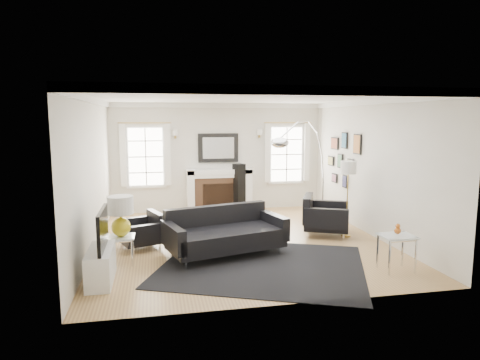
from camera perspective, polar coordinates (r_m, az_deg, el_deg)
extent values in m
plane|color=#9A6D40|center=(8.56, 0.08, -8.11)|extent=(6.00, 6.00, 0.00)
cube|color=silver|center=(11.22, -2.94, 3.04)|extent=(5.50, 0.04, 2.80)
cube|color=silver|center=(5.40, 6.36, -2.51)|extent=(5.50, 0.04, 2.80)
cube|color=silver|center=(8.20, -19.13, 0.72)|extent=(0.04, 6.00, 2.80)
cube|color=silver|center=(9.22, 17.10, 1.59)|extent=(0.04, 6.00, 2.80)
cube|color=white|center=(8.23, 0.08, 10.97)|extent=(5.50, 6.00, 0.02)
cube|color=white|center=(8.22, 0.08, 10.55)|extent=(5.50, 6.00, 0.12)
cube|color=white|center=(11.04, -6.61, -1.53)|extent=(0.18, 0.38, 1.10)
cube|color=white|center=(11.26, 1.02, -1.29)|extent=(0.18, 0.38, 1.10)
cube|color=white|center=(11.06, -2.77, 1.15)|extent=(1.70, 0.38, 0.12)
cube|color=white|center=(11.07, -2.77, 0.63)|extent=(1.50, 0.34, 0.10)
cube|color=brown|center=(11.16, -2.77, -1.90)|extent=(1.30, 0.30, 0.90)
cube|color=black|center=(11.08, -2.69, -2.34)|extent=(0.90, 0.10, 0.76)
cube|color=brown|center=(10.99, -2.54, -4.35)|extent=(1.70, 0.50, 0.04)
cube|color=black|center=(11.16, -2.92, 4.30)|extent=(1.05, 0.06, 0.75)
cube|color=white|center=(11.12, -2.89, 4.29)|extent=(0.82, 0.02, 0.55)
cube|color=white|center=(11.07, -12.45, 3.05)|extent=(1.00, 0.05, 1.60)
cube|color=white|center=(11.04, -12.45, 3.04)|extent=(0.84, 0.02, 1.44)
cube|color=white|center=(10.99, -15.34, 3.18)|extent=(0.14, 0.05, 1.55)
cube|color=white|center=(10.97, -9.59, 3.35)|extent=(0.14, 0.05, 1.55)
cube|color=white|center=(11.60, 6.18, 3.42)|extent=(1.00, 0.05, 1.60)
cube|color=white|center=(11.57, 6.23, 3.41)|extent=(0.84, 0.02, 1.44)
cube|color=white|center=(11.34, 3.68, 3.60)|extent=(0.14, 0.05, 1.55)
cube|color=white|center=(11.67, 8.91, 3.65)|extent=(0.14, 0.05, 1.55)
cube|color=black|center=(9.70, 15.37, 4.63)|extent=(0.03, 0.34, 0.44)
cube|color=#BB6F32|center=(9.69, 15.28, 4.63)|extent=(0.01, 0.29, 0.39)
cube|color=black|center=(10.28, 13.76, 5.15)|extent=(0.03, 0.28, 0.38)
cube|color=#32698A|center=(10.27, 13.67, 5.15)|extent=(0.01, 0.23, 0.33)
cube|color=black|center=(10.78, 12.51, 4.79)|extent=(0.03, 0.40, 0.30)
cube|color=#9C4A30|center=(10.78, 12.42, 4.79)|extent=(0.01, 0.35, 0.25)
cube|color=black|center=(10.00, 14.50, 1.89)|extent=(0.03, 0.30, 0.30)
cube|color=olive|center=(10.00, 14.41, 1.89)|extent=(0.01, 0.25, 0.25)
cube|color=black|center=(10.49, 13.21, 2.49)|extent=(0.03, 0.26, 0.34)
cube|color=#45734E|center=(10.49, 13.12, 2.49)|extent=(0.01, 0.21, 0.29)
cube|color=black|center=(11.00, 12.02, 2.51)|extent=(0.03, 0.32, 0.24)
cube|color=#A59546|center=(10.99, 11.94, 2.51)|extent=(0.01, 0.27, 0.19)
cube|color=black|center=(10.28, 13.82, -0.18)|extent=(0.03, 0.24, 0.30)
cube|color=navy|center=(10.27, 13.73, -0.18)|extent=(0.01, 0.19, 0.25)
cube|color=black|center=(10.82, 12.48, 0.27)|extent=(0.03, 0.28, 0.22)
cube|color=#915464|center=(10.81, 12.39, 0.27)|extent=(0.01, 0.23, 0.17)
cube|color=white|center=(6.76, -18.07, -10.77)|extent=(0.35, 1.00, 0.50)
cube|color=black|center=(6.60, -17.85, -6.24)|extent=(0.05, 1.00, 0.58)
cube|color=black|center=(7.18, 3.00, -11.29)|extent=(4.03, 3.74, 0.01)
cube|color=black|center=(7.62, -1.89, -7.75)|extent=(2.16, 1.43, 0.33)
cube|color=black|center=(7.93, -3.17, -5.33)|extent=(1.95, 0.67, 0.55)
cube|color=black|center=(7.25, -8.91, -7.60)|extent=(0.40, 0.94, 0.42)
cube|color=black|center=(8.03, 4.42, -5.98)|extent=(0.40, 0.94, 0.42)
cube|color=black|center=(8.27, -13.14, -7.16)|extent=(0.89, 0.89, 0.26)
cube|color=black|center=(8.32, -11.14, -5.65)|extent=(0.36, 0.69, 0.43)
cube|color=black|center=(8.56, -13.91, -5.94)|extent=(0.68, 0.34, 0.33)
cube|color=black|center=(7.93, -12.36, -7.02)|extent=(0.68, 0.34, 0.33)
cube|color=black|center=(9.11, 11.47, -5.29)|extent=(1.15, 1.15, 0.33)
cube|color=black|center=(9.08, 9.04, -3.73)|extent=(0.50, 0.85, 0.54)
cube|color=black|center=(8.66, 11.41, -5.11)|extent=(0.85, 0.48, 0.41)
cube|color=black|center=(9.51, 11.57, -3.93)|extent=(0.85, 0.48, 0.41)
cube|color=silver|center=(8.20, 1.49, -6.23)|extent=(0.83, 0.83, 0.02)
cylinder|color=silver|center=(7.82, -0.61, -8.28)|extent=(0.04, 0.04, 0.37)
cylinder|color=silver|center=(7.98, 4.75, -7.95)|extent=(0.04, 0.04, 0.37)
cylinder|color=silver|center=(8.53, -1.55, -6.87)|extent=(0.04, 0.04, 0.37)
cylinder|color=silver|center=(8.68, 3.38, -6.61)|extent=(0.04, 0.04, 0.37)
cube|color=silver|center=(7.40, -15.51, -7.32)|extent=(0.43, 0.43, 0.02)
cylinder|color=silver|center=(7.32, -16.91, -9.39)|extent=(0.04, 0.04, 0.47)
cylinder|color=silver|center=(7.29, -14.17, -9.35)|extent=(0.04, 0.04, 0.47)
cylinder|color=silver|center=(7.65, -16.66, -8.62)|extent=(0.04, 0.04, 0.47)
cylinder|color=silver|center=(7.62, -14.04, -8.58)|extent=(0.04, 0.04, 0.47)
cube|color=silver|center=(7.23, 20.24, -7.00)|extent=(0.52, 0.44, 0.02)
cylinder|color=silver|center=(7.05, 19.33, -9.71)|extent=(0.04, 0.04, 0.58)
cylinder|color=silver|center=(7.28, 22.39, -9.30)|extent=(0.04, 0.04, 0.58)
cylinder|color=silver|center=(7.35, 17.89, -8.91)|extent=(0.04, 0.04, 0.58)
cylinder|color=silver|center=(7.57, 20.87, -8.56)|extent=(0.04, 0.04, 0.58)
sphere|color=gold|center=(7.36, -15.56, -6.05)|extent=(0.32, 0.32, 0.32)
cylinder|color=gold|center=(7.32, -15.61, -4.85)|extent=(0.04, 0.04, 0.13)
cylinder|color=white|center=(7.28, -15.67, -3.23)|extent=(0.42, 0.42, 0.30)
sphere|color=#B25516|center=(7.21, 20.27, -6.37)|extent=(0.10, 0.10, 0.10)
sphere|color=#B25516|center=(7.19, 20.30, -5.78)|extent=(0.08, 0.08, 0.08)
cube|color=white|center=(10.26, 10.93, -4.92)|extent=(0.25, 0.41, 0.20)
ellipsoid|color=silver|center=(8.38, 5.34, 4.96)|extent=(0.35, 0.35, 0.21)
cylinder|color=#AC893B|center=(9.15, 13.94, -7.18)|extent=(0.20, 0.20, 0.03)
cylinder|color=#AC893B|center=(9.00, 14.08, -3.03)|extent=(0.02, 0.02, 1.38)
cylinder|color=white|center=(8.89, 14.25, 1.64)|extent=(0.31, 0.31, 0.26)
cube|color=black|center=(11.05, -0.14, -1.07)|extent=(0.33, 0.33, 1.25)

